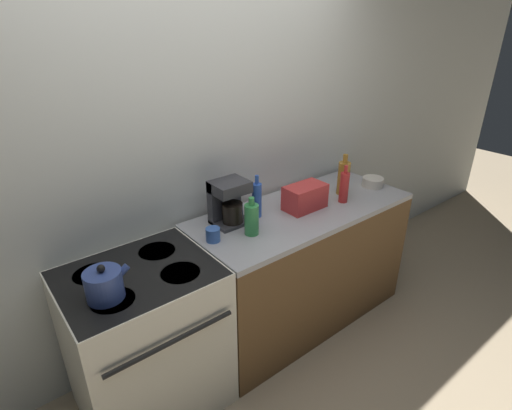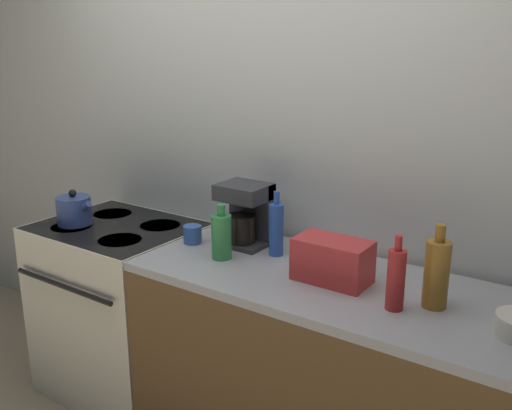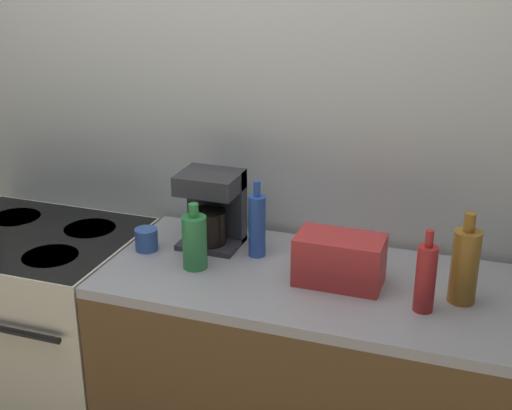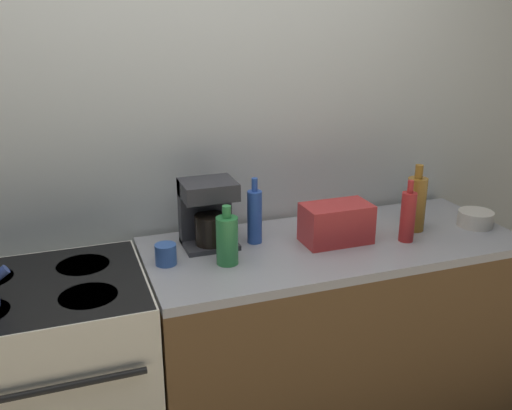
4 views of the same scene
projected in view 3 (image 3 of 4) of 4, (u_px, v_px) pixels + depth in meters
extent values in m
cube|color=silver|center=(221.00, 124.00, 2.73)|extent=(8.00, 0.05, 2.60)
cube|color=silver|center=(45.00, 338.00, 2.88)|extent=(0.77, 0.63, 0.91)
cube|color=black|center=(32.00, 237.00, 2.72)|extent=(0.76, 0.62, 0.02)
cylinder|color=black|center=(50.00, 257.00, 2.55)|extent=(0.20, 0.20, 0.01)
cylinder|color=black|center=(15.00, 218.00, 2.89)|extent=(0.20, 0.20, 0.01)
cylinder|color=black|center=(90.00, 229.00, 2.78)|extent=(0.20, 0.20, 0.01)
cube|color=brown|center=(332.00, 400.00, 2.53)|extent=(1.59, 0.66, 0.87)
cube|color=#A3A3A8|center=(337.00, 286.00, 2.37)|extent=(1.59, 0.66, 0.04)
cube|color=red|center=(339.00, 260.00, 2.33)|extent=(0.28, 0.16, 0.17)
cube|color=black|center=(325.00, 236.00, 2.31)|extent=(0.03, 0.11, 0.01)
cube|color=black|center=(356.00, 240.00, 2.28)|extent=(0.03, 0.11, 0.01)
cube|color=#333338|center=(211.00, 242.00, 2.63)|extent=(0.22, 0.18, 0.02)
cube|color=#333338|center=(217.00, 204.00, 2.64)|extent=(0.22, 0.06, 0.28)
cube|color=#333338|center=(210.00, 182.00, 2.55)|extent=(0.22, 0.18, 0.07)
cylinder|color=black|center=(208.00, 227.00, 2.58)|extent=(0.13, 0.13, 0.12)
cylinder|color=#B72828|center=(425.00, 279.00, 2.15)|extent=(0.06, 0.06, 0.21)
cylinder|color=#B72828|center=(429.00, 239.00, 2.10)|extent=(0.02, 0.02, 0.05)
cylinder|color=#2D56B7|center=(257.00, 226.00, 2.51)|extent=(0.06, 0.06, 0.23)
cylinder|color=#2D56B7|center=(257.00, 189.00, 2.46)|extent=(0.02, 0.02, 0.06)
cylinder|color=#9E6B23|center=(465.00, 267.00, 2.20)|extent=(0.09, 0.09, 0.24)
cylinder|color=#9E6B23|center=(470.00, 222.00, 2.14)|extent=(0.03, 0.03, 0.06)
cylinder|color=#338C47|center=(195.00, 242.00, 2.43)|extent=(0.08, 0.08, 0.19)
cylinder|color=#338C47|center=(194.00, 210.00, 2.39)|extent=(0.03, 0.03, 0.05)
cylinder|color=#3860B2|center=(146.00, 239.00, 2.58)|extent=(0.08, 0.08, 0.08)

